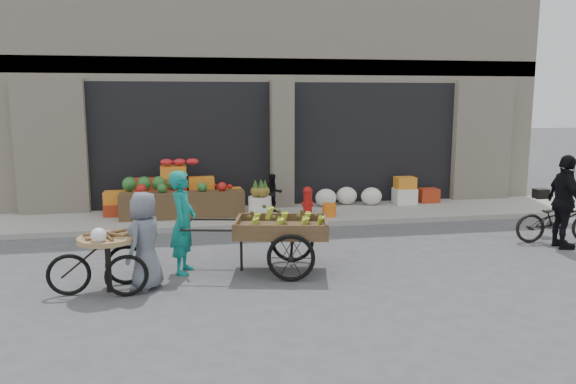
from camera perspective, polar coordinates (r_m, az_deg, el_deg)
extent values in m
plane|color=#424244|center=(9.57, 4.53, -7.68)|extent=(80.00, 80.00, 0.00)
cube|color=gray|center=(13.43, 0.04, -2.36)|extent=(18.00, 2.20, 0.12)
cube|color=beige|center=(17.20, -2.49, 11.76)|extent=(14.00, 6.00, 7.00)
cube|color=gray|center=(14.39, -0.89, 12.60)|extent=(14.00, 0.30, 0.40)
cube|color=black|center=(14.87, -10.77, 4.90)|extent=(4.40, 1.60, 3.10)
cube|color=black|center=(15.64, 7.75, 5.20)|extent=(4.40, 1.60, 3.10)
cube|color=beige|center=(14.22, -0.73, 4.86)|extent=(0.55, 0.80, 3.22)
cube|color=brown|center=(13.00, -10.64, -1.31)|extent=(2.80, 0.45, 0.60)
sphere|color=#1E5923|center=(13.44, -13.67, 0.84)|extent=(0.34, 0.34, 0.34)
cylinder|color=silver|center=(12.77, -2.87, -1.58)|extent=(0.52, 0.52, 0.50)
cylinder|color=#A5140F|center=(12.90, 2.01, -1.32)|extent=(0.20, 0.20, 0.56)
sphere|color=#A5140F|center=(12.85, 2.02, 0.08)|extent=(0.22, 0.22, 0.22)
cylinder|color=orange|center=(12.99, 4.21, -1.85)|extent=(0.32, 0.32, 0.30)
ellipsoid|color=silver|center=(14.34, 6.20, -0.52)|extent=(1.70, 0.60, 0.44)
imported|color=black|center=(13.37, -1.52, -0.13)|extent=(0.51, 0.43, 0.93)
cube|color=brown|center=(9.18, -0.67, -3.91)|extent=(1.68, 1.27, 0.13)
torus|color=black|center=(8.74, 0.30, -6.73)|extent=(0.76, 0.22, 0.76)
torus|color=black|center=(9.77, 0.44, -4.97)|extent=(0.76, 0.22, 0.76)
cylinder|color=black|center=(9.33, -4.76, -6.14)|extent=(0.05, 0.05, 0.62)
imported|color=#107B70|center=(9.24, -10.61, -3.04)|extent=(0.54, 0.69, 1.68)
cylinder|color=#9E7F51|center=(8.60, -17.92, -4.57)|extent=(0.93, 0.93, 0.07)
cube|color=black|center=(8.70, -17.78, -7.13)|extent=(0.09, 0.09, 0.80)
torus|color=black|center=(8.46, -16.07, -8.16)|extent=(0.62, 0.13, 0.62)
torus|color=black|center=(8.99, -16.12, -7.10)|extent=(0.62, 0.13, 0.62)
torus|color=black|center=(8.76, -21.38, -7.84)|extent=(0.62, 0.13, 0.62)
imported|color=slate|center=(8.60, -14.34, -4.82)|extent=(0.75, 0.86, 1.48)
imported|color=black|center=(12.30, 25.78, -2.57)|extent=(1.78, 0.81, 0.90)
imported|color=black|center=(11.79, 26.28, -0.91)|extent=(0.56, 1.09, 1.78)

